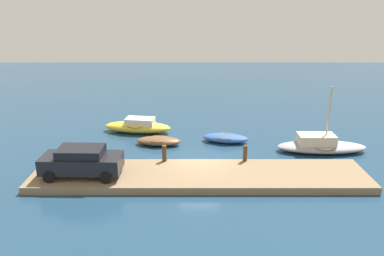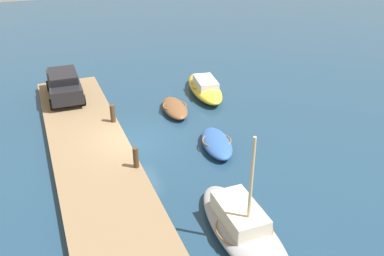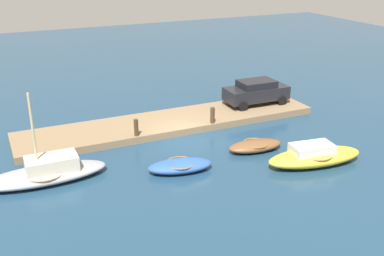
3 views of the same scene
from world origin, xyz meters
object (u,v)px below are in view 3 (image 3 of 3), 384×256
object	(u,v)px
parked_car	(256,92)
rowboat_blue	(180,166)
mooring_post_west	(212,115)
motorboat_yellow	(314,156)
sailboat_grey	(46,172)
mooring_post_mid_west	(136,128)
dinghy_brown	(255,146)

from	to	relation	value
parked_car	rowboat_blue	bearing A→B (deg)	38.51
mooring_post_west	parked_car	xyz separation A→B (m)	(-4.42, -2.04, 0.38)
rowboat_blue	motorboat_yellow	xyz separation A→B (m)	(-6.61, 2.20, 0.18)
sailboat_grey	mooring_post_west	bearing A→B (deg)	-165.26
sailboat_grey	parked_car	xyz separation A→B (m)	(-14.76, -4.64, 0.84)
sailboat_grey	mooring_post_mid_west	world-z (taller)	sailboat_grey
rowboat_blue	mooring_post_west	size ratio (longest dim) A/B	3.50
motorboat_yellow	mooring_post_mid_west	distance (m)	9.95
dinghy_brown	motorboat_yellow	xyz separation A→B (m)	(-1.84, 2.77, 0.19)
motorboat_yellow	mooring_post_west	xyz separation A→B (m)	(2.52, -6.62, 0.44)
dinghy_brown	rowboat_blue	bearing A→B (deg)	11.62
motorboat_yellow	mooring_post_mid_west	size ratio (longest dim) A/B	5.41
rowboat_blue	parked_car	xyz separation A→B (m)	(-8.51, -6.46, 0.99)
sailboat_grey	mooring_post_mid_west	size ratio (longest dim) A/B	6.01
rowboat_blue	mooring_post_mid_west	size ratio (longest dim) A/B	3.49
rowboat_blue	mooring_post_mid_west	distance (m)	4.53
sailboat_grey	mooring_post_west	world-z (taller)	sailboat_grey
sailboat_grey	parked_car	world-z (taller)	sailboat_grey
mooring_post_mid_west	motorboat_yellow	bearing A→B (deg)	138.27
sailboat_grey	motorboat_yellow	bearing A→B (deg)	163.29
motorboat_yellow	mooring_post_mid_west	bearing A→B (deg)	-33.66
rowboat_blue	sailboat_grey	bearing A→B (deg)	-5.14
mooring_post_west	mooring_post_mid_west	world-z (taller)	mooring_post_mid_west
rowboat_blue	mooring_post_mid_west	xyz separation A→B (m)	(0.80, -4.42, 0.61)
motorboat_yellow	parked_car	world-z (taller)	parked_car
sailboat_grey	mooring_post_mid_west	xyz separation A→B (m)	(-5.45, -2.60, 0.47)
dinghy_brown	rowboat_blue	xyz separation A→B (m)	(4.77, 0.57, 0.01)
dinghy_brown	sailboat_grey	size ratio (longest dim) A/B	0.54
dinghy_brown	parked_car	size ratio (longest dim) A/B	0.73
motorboat_yellow	mooring_post_west	world-z (taller)	mooring_post_west
dinghy_brown	sailboat_grey	bearing A→B (deg)	-1.60
dinghy_brown	sailboat_grey	world-z (taller)	sailboat_grey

